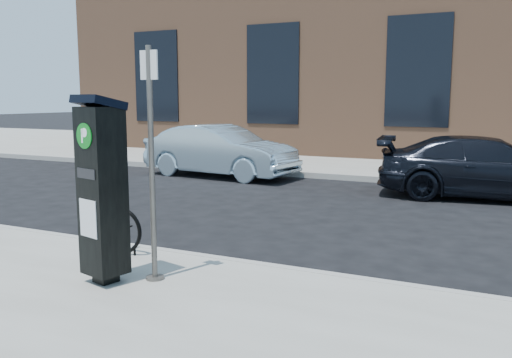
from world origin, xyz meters
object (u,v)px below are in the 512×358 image
Objects in this scene: sign_pole at (152,167)px; bike_rack at (120,231)px; car_dark at (487,168)px; car_silver at (220,151)px; parking_kiosk at (102,188)px.

bike_rack is at bearing 152.07° from sign_pole.
car_dark is at bearing 72.77° from sign_pole.
bike_rack is at bearing -154.14° from car_silver.
car_silver is 0.94× the size of car_dark.
bike_rack is 0.15× the size of car_silver.
parking_kiosk reaches higher than car_silver.
car_silver is (-3.35, 8.56, -0.49)m from parking_kiosk.
car_dark is at bearing -87.37° from car_silver.
car_silver reaches higher than bike_rack.
sign_pole reaches higher than parking_kiosk.
sign_pole is at bearing 151.21° from car_dark.
parking_kiosk reaches higher than car_dark.
sign_pole is at bearing 50.33° from parking_kiosk.
sign_pole reaches higher than bike_rack.
parking_kiosk is 1.32m from bike_rack.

